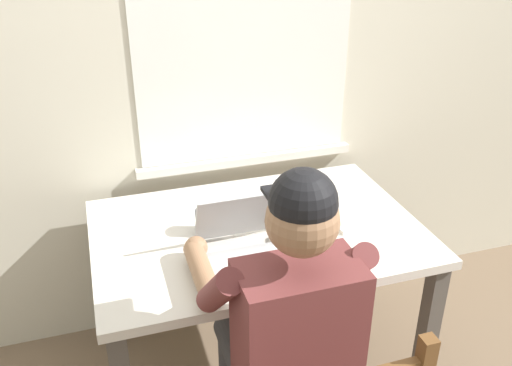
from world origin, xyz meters
name	(u,v)px	position (x,y,z in m)	size (l,w,h in m)	color
back_wall	(221,42)	(0.00, 0.49, 1.30)	(6.00, 0.08, 2.60)	beige
desk	(257,250)	(0.00, 0.00, 0.62)	(1.22, 0.82, 0.71)	beige
seated_person	(284,323)	(-0.07, -0.49, 0.68)	(0.50, 0.60, 1.24)	brown
laptop	(250,246)	(-0.08, -0.18, 0.76)	(0.33, 0.33, 0.22)	#ADAFB2
computer_mouse	(337,256)	(0.20, -0.28, 0.73)	(0.06, 0.10, 0.03)	black
coffee_mug_white	(258,207)	(0.03, 0.08, 0.76)	(0.12, 0.08, 0.09)	silver
coffee_mug_dark	(207,221)	(-0.18, 0.03, 0.76)	(0.12, 0.08, 0.09)	black
book_stack_main	(298,191)	(0.23, 0.17, 0.75)	(0.17, 0.14, 0.07)	gray
paper_pile_near_laptop	(355,214)	(0.39, -0.03, 0.72)	(0.25, 0.19, 0.02)	silver
paper_pile_back_corner	(259,219)	(0.03, 0.06, 0.71)	(0.24, 0.20, 0.01)	white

